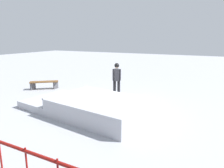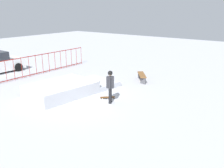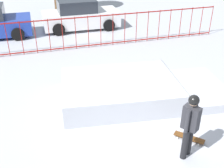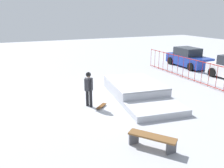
{
  "view_description": "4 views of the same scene",
  "coord_description": "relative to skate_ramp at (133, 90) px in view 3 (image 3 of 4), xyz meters",
  "views": [
    {
      "loc": [
        -4.38,
        7.86,
        3.02
      ],
      "look_at": [
        -0.02,
        -0.55,
        0.9
      ],
      "focal_mm": 33.68,
      "sensor_mm": 36.0,
      "label": 1
    },
    {
      "loc": [
        -9.04,
        -8.88,
        4.7
      ],
      "look_at": [
        0.43,
        -1.76,
        1.0
      ],
      "focal_mm": 38.73,
      "sensor_mm": 36.0,
      "label": 2
    },
    {
      "loc": [
        -2.99,
        -6.25,
        4.92
      ],
      "look_at": [
        -0.65,
        1.25,
        0.6
      ],
      "focal_mm": 45.46,
      "sensor_mm": 36.0,
      "label": 3
    },
    {
      "loc": [
        10.49,
        -5.08,
        4.35
      ],
      "look_at": [
        0.06,
        -0.4,
        0.9
      ],
      "focal_mm": 37.41,
      "sensor_mm": 36.0,
      "label": 4
    }
  ],
  "objects": [
    {
      "name": "perimeter_fence",
      "position": [
        -0.05,
        4.89,
        0.45
      ],
      "size": [
        12.41,
        0.16,
        1.5
      ],
      "rotation": [
        0.0,
        0.0,
        -0.01
      ],
      "color": "maroon",
      "rests_on": "ground"
    },
    {
      "name": "skate_ramp",
      "position": [
        0.0,
        0.0,
        0.0
      ],
      "size": [
        5.7,
        3.31,
        0.74
      ],
      "rotation": [
        0.0,
        0.0,
        -0.14
      ],
      "color": "#B0B3BB",
      "rests_on": "ground"
    },
    {
      "name": "skateboard",
      "position": [
        0.66,
        -2.39,
        -0.24
      ],
      "size": [
        0.69,
        0.72,
        0.09
      ],
      "rotation": [
        0.0,
        0.0,
        2.31
      ],
      "color": "#593314",
      "rests_on": "ground"
    },
    {
      "name": "parked_car_white",
      "position": [
        -0.12,
        7.83,
        0.41
      ],
      "size": [
        4.13,
        1.98,
        1.6
      ],
      "rotation": [
        0.0,
        0.0,
        -0.02
      ],
      "color": "white",
      "rests_on": "ground"
    },
    {
      "name": "skater",
      "position": [
        0.27,
        -2.88,
        0.69
      ],
      "size": [
        0.39,
        0.44,
        1.73
      ],
      "rotation": [
        0.0,
        0.0,
        2.12
      ],
      "color": "black",
      "rests_on": "ground"
    },
    {
      "name": "ground_plane",
      "position": [
        -0.05,
        -1.14,
        -0.32
      ],
      "size": [
        60.0,
        60.0,
        0.0
      ],
      "primitive_type": "plane",
      "color": "#A8AAB2"
    }
  ]
}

